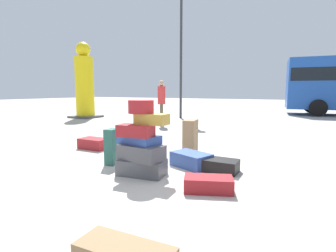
{
  "coord_description": "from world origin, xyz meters",
  "views": [
    {
      "loc": [
        2.19,
        -3.68,
        1.36
      ],
      "look_at": [
        -0.17,
        0.61,
        0.7
      ],
      "focal_mm": 27.97,
      "sensor_mm": 36.0,
      "label": 1
    }
  ],
  "objects_px": {
    "suitcase_teal_right_side": "(113,147)",
    "person_bearded_onlooker": "(162,99)",
    "suitcase_maroon_foreground_far": "(94,144)",
    "suitcase_brown_white_trunk": "(190,137)",
    "suitcase_maroon_behind_tower": "(208,184)",
    "suitcase_black_foreground_near": "(221,166)",
    "suitcase_tower": "(141,144)",
    "yellow_dummy_statue": "(85,85)",
    "lamp_post": "(181,34)",
    "suitcase_navy_left_side": "(191,160)"
  },
  "relations": [
    {
      "from": "suitcase_teal_right_side",
      "to": "suitcase_maroon_behind_tower",
      "type": "bearing_deg",
      "value": -19.16
    },
    {
      "from": "person_bearded_onlooker",
      "to": "suitcase_navy_left_side",
      "type": "bearing_deg",
      "value": 7.69
    },
    {
      "from": "suitcase_teal_right_side",
      "to": "lamp_post",
      "type": "relative_size",
      "value": 0.11
    },
    {
      "from": "suitcase_brown_white_trunk",
      "to": "person_bearded_onlooker",
      "type": "relative_size",
      "value": 0.42
    },
    {
      "from": "yellow_dummy_statue",
      "to": "person_bearded_onlooker",
      "type": "bearing_deg",
      "value": -10.14
    },
    {
      "from": "suitcase_teal_right_side",
      "to": "suitcase_maroon_foreground_far",
      "type": "bearing_deg",
      "value": 140.16
    },
    {
      "from": "suitcase_black_foreground_near",
      "to": "suitcase_maroon_foreground_far",
      "type": "bearing_deg",
      "value": 173.69
    },
    {
      "from": "suitcase_teal_right_side",
      "to": "person_bearded_onlooker",
      "type": "xyz_separation_m",
      "value": [
        -1.91,
        5.08,
        0.71
      ]
    },
    {
      "from": "suitcase_maroon_behind_tower",
      "to": "suitcase_black_foreground_near",
      "type": "xyz_separation_m",
      "value": [
        -0.11,
        0.92,
        0.01
      ]
    },
    {
      "from": "suitcase_maroon_foreground_far",
      "to": "suitcase_black_foreground_near",
      "type": "xyz_separation_m",
      "value": [
        3.17,
        -0.29,
        -0.02
      ]
    },
    {
      "from": "suitcase_maroon_behind_tower",
      "to": "yellow_dummy_statue",
      "type": "bearing_deg",
      "value": 122.17
    },
    {
      "from": "yellow_dummy_statue",
      "to": "suitcase_maroon_behind_tower",
      "type": "bearing_deg",
      "value": -35.53
    },
    {
      "from": "suitcase_teal_right_side",
      "to": "suitcase_black_foreground_near",
      "type": "xyz_separation_m",
      "value": [
        1.92,
        0.51,
        -0.23
      ]
    },
    {
      "from": "suitcase_navy_left_side",
      "to": "suitcase_brown_white_trunk",
      "type": "relative_size",
      "value": 0.93
    },
    {
      "from": "suitcase_teal_right_side",
      "to": "suitcase_navy_left_side",
      "type": "xyz_separation_m",
      "value": [
        1.36,
        0.53,
        -0.2
      ]
    },
    {
      "from": "suitcase_maroon_foreground_far",
      "to": "yellow_dummy_statue",
      "type": "xyz_separation_m",
      "value": [
        -5.67,
        5.18,
        1.54
      ]
    },
    {
      "from": "suitcase_brown_white_trunk",
      "to": "suitcase_black_foreground_near",
      "type": "xyz_separation_m",
      "value": [
        0.98,
        -0.93,
        -0.26
      ]
    },
    {
      "from": "person_bearded_onlooker",
      "to": "suitcase_maroon_behind_tower",
      "type": "bearing_deg",
      "value": 7.62
    },
    {
      "from": "suitcase_maroon_behind_tower",
      "to": "person_bearded_onlooker",
      "type": "relative_size",
      "value": 0.37
    },
    {
      "from": "suitcase_tower",
      "to": "suitcase_maroon_foreground_far",
      "type": "distance_m",
      "value": 2.37
    },
    {
      "from": "suitcase_teal_right_side",
      "to": "suitcase_black_foreground_near",
      "type": "bearing_deg",
      "value": 7.29
    },
    {
      "from": "suitcase_maroon_foreground_far",
      "to": "suitcase_brown_white_trunk",
      "type": "xyz_separation_m",
      "value": [
        2.19,
        0.64,
        0.25
      ]
    },
    {
      "from": "suitcase_navy_left_side",
      "to": "suitcase_black_foreground_near",
      "type": "height_order",
      "value": "suitcase_navy_left_side"
    },
    {
      "from": "suitcase_maroon_foreground_far",
      "to": "person_bearded_onlooker",
      "type": "bearing_deg",
      "value": 96.9
    },
    {
      "from": "suitcase_navy_left_side",
      "to": "person_bearded_onlooker",
      "type": "bearing_deg",
      "value": 145.44
    },
    {
      "from": "suitcase_tower",
      "to": "lamp_post",
      "type": "bearing_deg",
      "value": 112.07
    },
    {
      "from": "suitcase_brown_white_trunk",
      "to": "yellow_dummy_statue",
      "type": "height_order",
      "value": "yellow_dummy_statue"
    },
    {
      "from": "suitcase_brown_white_trunk",
      "to": "yellow_dummy_statue",
      "type": "xyz_separation_m",
      "value": [
        -7.86,
        4.54,
        1.29
      ]
    },
    {
      "from": "suitcase_brown_white_trunk",
      "to": "lamp_post",
      "type": "height_order",
      "value": "lamp_post"
    },
    {
      "from": "suitcase_black_foreground_near",
      "to": "person_bearded_onlooker",
      "type": "relative_size",
      "value": 0.32
    },
    {
      "from": "suitcase_teal_right_side",
      "to": "person_bearded_onlooker",
      "type": "relative_size",
      "value": 0.38
    },
    {
      "from": "suitcase_maroon_behind_tower",
      "to": "suitcase_black_foreground_near",
      "type": "height_order",
      "value": "suitcase_black_foreground_near"
    },
    {
      "from": "suitcase_maroon_foreground_far",
      "to": "suitcase_navy_left_side",
      "type": "distance_m",
      "value": 2.63
    },
    {
      "from": "suitcase_black_foreground_near",
      "to": "suitcase_brown_white_trunk",
      "type": "bearing_deg",
      "value": 135.33
    },
    {
      "from": "suitcase_maroon_behind_tower",
      "to": "suitcase_maroon_foreground_far",
      "type": "bearing_deg",
      "value": 137.47
    },
    {
      "from": "person_bearded_onlooker",
      "to": "lamp_post",
      "type": "height_order",
      "value": "lamp_post"
    },
    {
      "from": "suitcase_brown_white_trunk",
      "to": "suitcase_maroon_behind_tower",
      "type": "bearing_deg",
      "value": -68.76
    },
    {
      "from": "person_bearded_onlooker",
      "to": "yellow_dummy_statue",
      "type": "distance_m",
      "value": 5.13
    },
    {
      "from": "suitcase_tower",
      "to": "person_bearded_onlooker",
      "type": "xyz_separation_m",
      "value": [
        -2.74,
        5.34,
        0.54
      ]
    },
    {
      "from": "suitcase_teal_right_side",
      "to": "yellow_dummy_statue",
      "type": "relative_size",
      "value": 0.18
    },
    {
      "from": "suitcase_black_foreground_near",
      "to": "lamp_post",
      "type": "height_order",
      "value": "lamp_post"
    },
    {
      "from": "suitcase_brown_white_trunk",
      "to": "person_bearded_onlooker",
      "type": "bearing_deg",
      "value": 118.7
    },
    {
      "from": "suitcase_black_foreground_near",
      "to": "yellow_dummy_statue",
      "type": "distance_m",
      "value": 10.51
    },
    {
      "from": "suitcase_brown_white_trunk",
      "to": "yellow_dummy_statue",
      "type": "distance_m",
      "value": 9.17
    },
    {
      "from": "suitcase_maroon_foreground_far",
      "to": "lamp_post",
      "type": "xyz_separation_m",
      "value": [
        -1.3,
        7.3,
        3.95
      ]
    },
    {
      "from": "suitcase_brown_white_trunk",
      "to": "suitcase_black_foreground_near",
      "type": "height_order",
      "value": "suitcase_brown_white_trunk"
    },
    {
      "from": "lamp_post",
      "to": "suitcase_maroon_behind_tower",
      "type": "bearing_deg",
      "value": -61.67
    },
    {
      "from": "suitcase_maroon_foreground_far",
      "to": "suitcase_navy_left_side",
      "type": "bearing_deg",
      "value": -7.42
    },
    {
      "from": "suitcase_teal_right_side",
      "to": "yellow_dummy_statue",
      "type": "distance_m",
      "value": 9.24
    },
    {
      "from": "person_bearded_onlooker",
      "to": "yellow_dummy_statue",
      "type": "bearing_deg",
      "value": -128.14
    }
  ]
}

